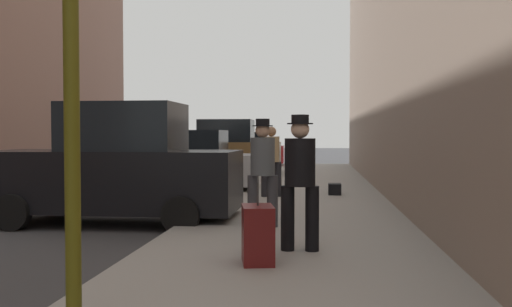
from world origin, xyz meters
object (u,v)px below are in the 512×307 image
Objects in this scene: parked_red_hatchback at (242,151)px; fire_hydrant at (255,173)px; parked_silver_sedan at (186,163)px; rolling_suitcase at (258,234)px; pedestrian_with_fedora at (300,175)px; pedestrian_with_beanie at (263,167)px; duffel_bag at (335,189)px; pedestrian_in_tan_coat at (271,158)px; parked_bronze_suv at (223,151)px; parked_black_suv at (117,169)px.

parked_red_hatchback is 6.03× the size of fire_hydrant.
rolling_suitcase is (3.02, -9.15, -0.36)m from parked_silver_sedan.
pedestrian_with_fedora is at bearing -80.40° from parked_red_hatchback.
pedestrian_with_beanie reaches higher than duffel_bag.
pedestrian_with_fedora is 6.49m from pedestrian_in_tan_coat.
parked_silver_sedan is 7.11m from pedestrian_with_beanie.
parked_silver_sedan reaches higher than rolling_suitcase.
parked_silver_sedan is 0.99× the size of parked_red_hatchback.
fire_hydrant reaches higher than duffel_bag.
parked_bronze_suv reaches higher than pedestrian_with_fedora.
duffel_bag is at bearing 75.60° from pedestrian_with_beanie.
parked_silver_sedan is 2.38m from fire_hydrant.
duffel_bag is (1.13, 7.81, -0.20)m from rolling_suitcase.
pedestrian_in_tan_coat reaches higher than parked_silver_sedan.
fire_hydrant is 10.73m from rolling_suitcase.
parked_bronze_suv reaches higher than parked_red_hatchback.
parked_silver_sedan is 3.26m from pedestrian_in_tan_coat.
parked_bronze_suv reaches higher than rolling_suitcase.
parked_black_suv reaches higher than parked_red_hatchback.
rolling_suitcase is at bearing -98.26° from duffel_bag.
rolling_suitcase is (0.42, -7.19, -0.61)m from pedestrian_in_tan_coat.
fire_hydrant is 8.11m from pedestrian_with_beanie.
pedestrian_with_beanie reaches higher than pedestrian_in_tan_coat.
pedestrian_with_fedora is (3.49, -8.38, 0.29)m from parked_silver_sedan.
fire_hydrant is at bearing 97.24° from pedestrian_with_beanie.
fire_hydrant is at bearing -80.47° from parked_red_hatchback.
parked_silver_sedan is 9.64m from rolling_suitcase.
duffel_bag is (1.56, 0.62, -0.81)m from pedestrian_in_tan_coat.
parked_red_hatchback is (0.00, 17.83, -0.18)m from parked_black_suv.
fire_hydrant is 0.68× the size of rolling_suitcase.
pedestrian_with_fedora is 1.98m from pedestrian_with_beanie.
parked_bronze_suv is at bearing 110.53° from fire_hydrant.
parked_bronze_suv is 15.77m from rolling_suitcase.
rolling_suitcase is 2.36× the size of duffel_bag.
parked_black_suv is at bearing 130.18° from rolling_suitcase.
parked_black_suv reaches higher than pedestrian_with_fedora.
parked_bronze_suv is 2.70× the size of pedestrian_in_tan_coat.
parked_red_hatchback is 9.65× the size of duffel_bag.
parked_silver_sedan is 12.26m from parked_red_hatchback.
pedestrian_in_tan_coat is 1.86m from duffel_bag.
pedestrian_in_tan_coat is (2.60, 3.62, 0.07)m from parked_black_suv.
pedestrian_in_tan_coat is at bearing -37.03° from parked_silver_sedan.
fire_hydrant is (1.80, -10.75, -0.35)m from parked_red_hatchback.
duffel_bag is at bearing 45.60° from parked_black_suv.
fire_hydrant is at bearing 129.57° from duffel_bag.
parked_silver_sedan is 5.99× the size of fire_hydrant.
pedestrian_with_fedora is at bearing 58.32° from rolling_suitcase.
fire_hydrant is at bearing 96.50° from rolling_suitcase.
pedestrian_with_fedora is (1.69, -9.89, 0.64)m from fire_hydrant.
rolling_suitcase is at bearing -83.50° from fire_hydrant.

